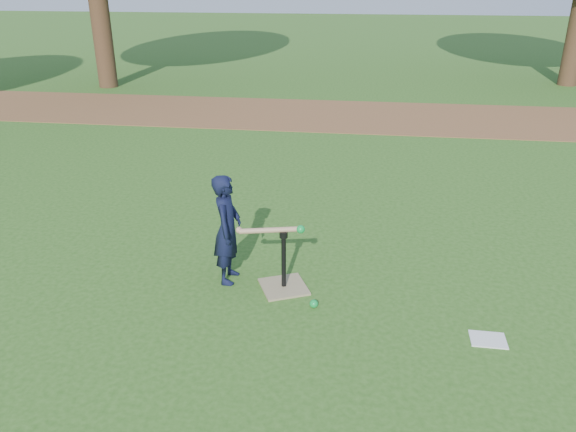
# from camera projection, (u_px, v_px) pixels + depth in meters

# --- Properties ---
(ground) EXTENTS (80.00, 80.00, 0.00)m
(ground) POSITION_uv_depth(u_px,v_px,m) (251.00, 291.00, 5.52)
(ground) COLOR #285116
(ground) RESTS_ON ground
(dirt_strip) EXTENTS (24.00, 3.00, 0.01)m
(dirt_strip) POSITION_uv_depth(u_px,v_px,m) (319.00, 115.00, 12.33)
(dirt_strip) COLOR brown
(dirt_strip) RESTS_ON ground
(child) EXTENTS (0.27, 0.41, 1.12)m
(child) POSITION_uv_depth(u_px,v_px,m) (227.00, 229.00, 5.52)
(child) COLOR black
(child) RESTS_ON ground
(wiffle_ball_ground) EXTENTS (0.08, 0.08, 0.08)m
(wiffle_ball_ground) POSITION_uv_depth(u_px,v_px,m) (314.00, 304.00, 5.24)
(wiffle_ball_ground) COLOR #0D9238
(wiffle_ball_ground) RESTS_ON ground
(clipboard) EXTENTS (0.30, 0.24, 0.01)m
(clipboard) POSITION_uv_depth(u_px,v_px,m) (488.00, 340.00, 4.78)
(clipboard) COLOR silver
(clipboard) RESTS_ON ground
(batting_tee) EXTENTS (0.57, 0.57, 0.61)m
(batting_tee) POSITION_uv_depth(u_px,v_px,m) (284.00, 278.00, 5.54)
(batting_tee) COLOR #917F5C
(batting_tee) RESTS_ON ground
(swing_action) EXTENTS (0.66, 0.19, 0.09)m
(swing_action) POSITION_uv_depth(u_px,v_px,m) (274.00, 230.00, 5.32)
(swing_action) COLOR tan
(swing_action) RESTS_ON ground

